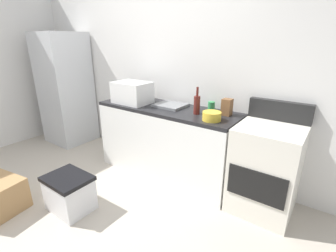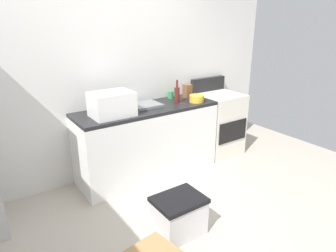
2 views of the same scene
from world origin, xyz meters
name	(u,v)px [view 1 (image 1 of 2)]	position (x,y,z in m)	size (l,w,h in m)	color
ground_plane	(75,212)	(0.00, 0.00, 0.00)	(6.00, 6.00, 0.00)	#B2A899
wall_back	(164,70)	(0.00, 1.55, 1.30)	(5.00, 0.10, 2.60)	silver
kitchen_counter	(167,141)	(0.30, 1.20, 0.45)	(1.80, 0.60, 0.90)	white
refrigerator	(66,89)	(-1.75, 1.15, 0.90)	(0.68, 0.66, 1.79)	silver
stove_oven	(266,168)	(1.52, 1.21, 0.47)	(0.60, 0.61, 1.10)	silver
microwave	(132,93)	(-0.19, 1.12, 1.04)	(0.46, 0.34, 0.27)	white
sink_basin	(170,105)	(0.31, 1.26, 0.92)	(0.36, 0.32, 0.03)	slate
wine_bottle	(197,104)	(0.73, 1.17, 1.01)	(0.07, 0.07, 0.30)	#591E19
coffee_mug	(211,106)	(0.80, 1.40, 0.95)	(0.08, 0.08, 0.10)	#338C4C
knife_block	(227,107)	(1.02, 1.32, 0.99)	(0.10, 0.10, 0.18)	brown
mixing_bowl	(212,116)	(0.97, 1.06, 0.95)	(0.19, 0.19, 0.09)	gold
storage_bin	(70,193)	(-0.08, 0.02, 0.19)	(0.46, 0.36, 0.38)	silver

